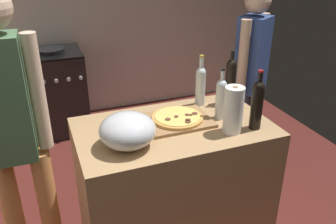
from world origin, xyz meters
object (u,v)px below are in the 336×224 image
(stove, at_px, (57,92))
(pizza, at_px, (177,117))
(wine_bottle_green, at_px, (200,84))
(wine_bottle_clear, at_px, (221,97))
(mixing_bowl, at_px, (128,130))
(paper_towel_roll, at_px, (233,110))
(wine_bottle_dark, at_px, (231,79))
(person_in_stripes, at_px, (15,133))
(wine_bottle_amber, at_px, (257,103))
(person_in_red, at_px, (250,77))

(stove, bearing_deg, pizza, -72.35)
(wine_bottle_green, distance_m, wine_bottle_clear, 0.23)
(wine_bottle_clear, bearing_deg, mixing_bowl, -169.03)
(mixing_bowl, relative_size, paper_towel_roll, 1.10)
(mixing_bowl, distance_m, wine_bottle_green, 0.70)
(wine_bottle_dark, relative_size, person_in_stripes, 0.21)
(paper_towel_roll, relative_size, wine_bottle_amber, 0.78)
(wine_bottle_green, height_order, person_in_red, person_in_red)
(pizza, xyz_separation_m, mixing_bowl, (-0.36, -0.17, 0.06))
(wine_bottle_amber, bearing_deg, mixing_bowl, 174.70)
(pizza, height_order, paper_towel_roll, paper_towel_roll)
(stove, xyz_separation_m, person_in_red, (1.42, -1.44, 0.47))
(stove, bearing_deg, mixing_bowl, -83.15)
(stove, distance_m, person_in_stripes, 2.03)
(wine_bottle_green, height_order, stove, wine_bottle_green)
(wine_bottle_amber, bearing_deg, wine_bottle_clear, 124.14)
(person_in_red, bearing_deg, person_in_stripes, -164.43)
(wine_bottle_green, xyz_separation_m, wine_bottle_clear, (0.03, -0.23, -0.01))
(wine_bottle_green, bearing_deg, mixing_bowl, -149.42)
(person_in_red, bearing_deg, pizza, -150.46)
(pizza, relative_size, mixing_bowl, 1.02)
(paper_towel_roll, height_order, stove, paper_towel_roll)
(paper_towel_roll, height_order, wine_bottle_amber, wine_bottle_amber)
(wine_bottle_green, bearing_deg, wine_bottle_clear, -83.41)
(paper_towel_roll, distance_m, wine_bottle_green, 0.41)
(person_in_stripes, bearing_deg, wine_bottle_green, 10.23)
(mixing_bowl, relative_size, person_in_stripes, 0.18)
(person_in_red, bearing_deg, wine_bottle_green, -154.52)
(wine_bottle_dark, bearing_deg, wine_bottle_clear, -132.86)
(pizza, distance_m, wine_bottle_dark, 0.49)
(paper_towel_roll, relative_size, stove, 0.30)
(wine_bottle_dark, distance_m, stove, 2.14)
(wine_bottle_dark, relative_size, person_in_red, 0.23)
(mixing_bowl, xyz_separation_m, wine_bottle_green, (0.60, 0.35, 0.05))
(person_in_stripes, distance_m, person_in_red, 1.80)
(wine_bottle_green, distance_m, person_in_red, 0.65)
(pizza, xyz_separation_m, wine_bottle_clear, (0.27, -0.04, 0.11))
(wine_bottle_dark, xyz_separation_m, person_in_red, (0.38, 0.32, -0.14))
(wine_bottle_dark, bearing_deg, pizza, -162.14)
(wine_bottle_amber, height_order, person_in_red, person_in_red)
(person_in_stripes, bearing_deg, wine_bottle_dark, 6.81)
(paper_towel_roll, bearing_deg, wine_bottle_green, 91.20)
(pizza, distance_m, wine_bottle_amber, 0.48)
(paper_towel_roll, height_order, person_in_stripes, person_in_stripes)
(paper_towel_roll, height_order, person_in_red, person_in_red)
(mixing_bowl, distance_m, wine_bottle_dark, 0.86)
(pizza, bearing_deg, mixing_bowl, -155.21)
(pizza, relative_size, person_in_stripes, 0.18)
(person_in_red, bearing_deg, wine_bottle_dark, -139.50)
(wine_bottle_clear, relative_size, person_in_stripes, 0.19)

